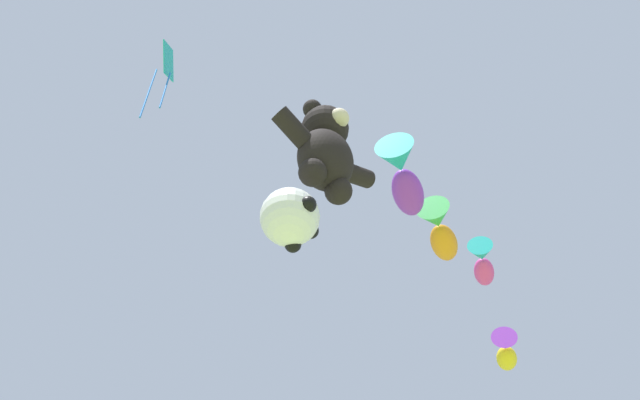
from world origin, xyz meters
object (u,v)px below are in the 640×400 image
fish_kite_tangerine (440,230)px  teddy_bear_kite (326,149)px  fish_kite_violet (403,176)px  fish_kite_goldfin (506,351)px  soccer_ball_kite (290,218)px  diamond_kite (165,69)px  fish_kite_magenta (483,262)px

fish_kite_tangerine → teddy_bear_kite: bearing=-165.3°
fish_kite_violet → fish_kite_goldfin: bearing=18.9°
teddy_bear_kite → soccer_ball_kite: teddy_bear_kite is taller
soccer_ball_kite → teddy_bear_kite: bearing=-34.4°
teddy_bear_kite → diamond_kite: diamond_kite is taller
teddy_bear_kite → fish_kite_violet: bearing=12.4°
soccer_ball_kite → diamond_kite: (-1.87, 1.60, 4.04)m
fish_kite_goldfin → diamond_kite: size_ratio=0.60×
teddy_bear_kite → fish_kite_magenta: (6.92, 1.57, 3.15)m
fish_kite_violet → fish_kite_tangerine: bearing=17.8°
fish_kite_tangerine → fish_kite_goldfin: fish_kite_tangerine is taller
soccer_ball_kite → fish_kite_tangerine: 6.73m
fish_kite_tangerine → fish_kite_magenta: (2.18, 0.32, 0.61)m
fish_kite_magenta → diamond_kite: size_ratio=0.61×
fish_kite_goldfin → diamond_kite: diamond_kite is taller
soccer_ball_kite → fish_kite_magenta: bearing=10.0°
teddy_bear_kite → fish_kite_goldfin: 9.85m
teddy_bear_kite → fish_kite_goldfin: (9.19, 2.80, 2.19)m
teddy_bear_kite → diamond_kite: (-2.28, 1.88, 2.36)m
soccer_ball_kite → fish_kite_magenta: fish_kite_magenta is taller
fish_kite_magenta → fish_kite_goldfin: (2.27, 1.23, -0.95)m
teddy_bear_kite → fish_kite_magenta: 7.76m
fish_kite_magenta → fish_kite_tangerine: bearing=-171.5°
fish_kite_magenta → fish_kite_goldfin: bearing=28.6°
fish_kite_violet → fish_kite_tangerine: size_ratio=1.10×
teddy_bear_kite → fish_kite_violet: fish_kite_violet is taller
teddy_bear_kite → fish_kite_violet: 3.65m
soccer_ball_kite → fish_kite_tangerine: fish_kite_tangerine is taller
fish_kite_violet → diamond_kite: (-5.05, 1.27, 0.08)m
fish_kite_goldfin → fish_kite_tangerine: bearing=-160.7°
soccer_ball_kite → diamond_kite: bearing=139.4°
teddy_bear_kite → soccer_ball_kite: (-0.41, 0.28, -1.68)m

